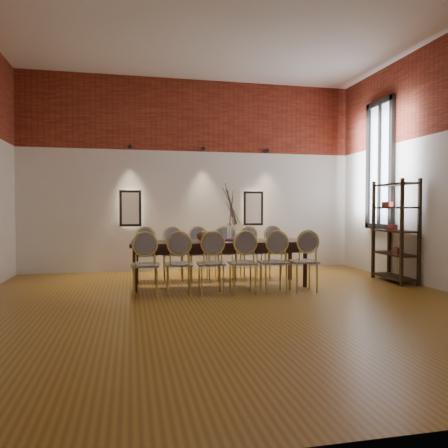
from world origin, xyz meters
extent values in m
cube|color=#96661F|center=(0.00, 0.00, -0.01)|extent=(7.00, 7.00, 0.02)
cube|color=silver|center=(0.00, 0.00, 4.01)|extent=(7.00, 7.00, 0.02)
cube|color=silver|center=(0.00, 3.55, 2.00)|extent=(7.00, 0.10, 4.00)
cube|color=silver|center=(0.00, -3.55, 2.00)|extent=(7.00, 0.10, 4.00)
cube|color=maroon|center=(0.00, 3.48, 3.25)|extent=(7.00, 0.02, 1.50)
cube|color=#FFEAC6|center=(-1.30, 3.45, 1.30)|extent=(0.36, 0.06, 0.66)
cube|color=#FFEAC6|center=(1.30, 3.45, 1.30)|extent=(0.36, 0.06, 0.66)
cylinder|color=black|center=(-1.30, 3.42, 2.55)|extent=(0.08, 0.10, 0.08)
cylinder|color=black|center=(0.20, 3.42, 2.55)|extent=(0.08, 0.10, 0.08)
cylinder|color=black|center=(1.60, 3.42, 2.55)|extent=(0.08, 0.10, 0.08)
cube|color=silver|center=(3.46, 2.00, 2.15)|extent=(0.02, 0.78, 2.38)
cube|color=black|center=(3.44, 2.00, 2.15)|extent=(0.08, 0.90, 2.50)
cube|color=black|center=(3.44, 2.00, 2.15)|extent=(0.06, 0.06, 2.40)
cube|color=#371914|center=(0.15, 1.49, 0.38)|extent=(2.95, 1.06, 0.75)
cylinder|color=silver|center=(0.36, 1.48, 0.90)|extent=(0.14, 0.14, 0.30)
ellipsoid|color=brown|center=(-0.11, 1.45, 0.84)|extent=(0.24, 0.24, 0.18)
cube|color=#832951|center=(0.25, 1.54, 0.77)|extent=(0.27, 0.19, 0.03)
camera|label=1|loc=(-1.30, -5.67, 1.29)|focal=35.00mm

